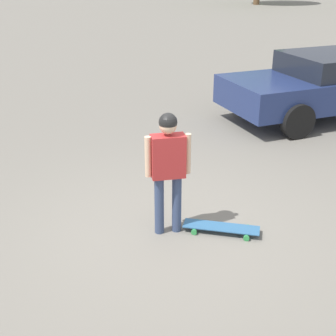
# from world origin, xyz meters

# --- Properties ---
(ground_plane) EXTENTS (220.00, 220.00, 0.00)m
(ground_plane) POSITION_xyz_m (0.00, 0.00, 0.00)
(ground_plane) COLOR gray
(person) EXTENTS (0.45, 0.42, 1.58)m
(person) POSITION_xyz_m (0.00, 0.00, 0.98)
(person) COLOR #38476B
(person) RESTS_ON ground_plane
(skateboard) EXTENTS (0.62, 0.98, 0.09)m
(skateboard) POSITION_xyz_m (-0.39, 0.56, 0.07)
(skateboard) COLOR #336693
(skateboard) RESTS_ON ground_plane
(car_parked_near) EXTENTS (4.98, 4.01, 1.40)m
(car_parked_near) POSITION_xyz_m (-6.03, -0.13, 0.75)
(car_parked_near) COLOR navy
(car_parked_near) RESTS_ON ground_plane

